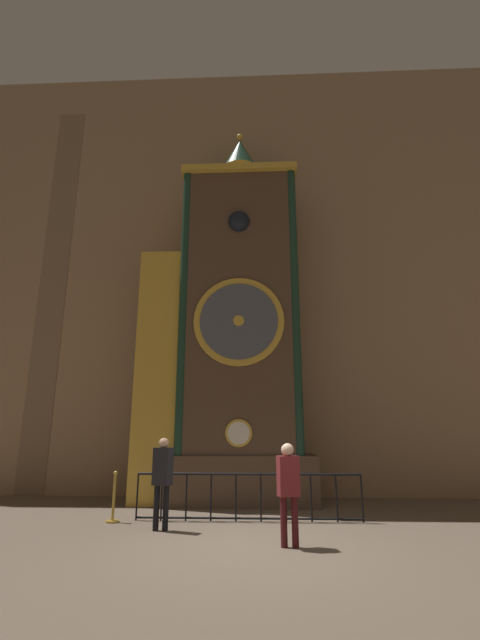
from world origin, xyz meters
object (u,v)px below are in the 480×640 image
(visitor_near, at_px, (163,474))
(visitor_far, at_px, (288,483))
(stanchion_post, at_px, (113,505))
(clock_tower, at_px, (227,329))

(visitor_near, relative_size, visitor_far, 1.04)
(visitor_far, height_order, stanchion_post, visitor_far)
(clock_tower, bearing_deg, visitor_far, -72.18)
(clock_tower, distance_m, visitor_near, 4.88)
(clock_tower, bearing_deg, stanchion_post, -131.76)
(visitor_far, xyz_separation_m, stanchion_post, (-3.50, 1.82, -0.64))
(clock_tower, xyz_separation_m, stanchion_post, (-2.14, -2.40, -4.29))
(clock_tower, distance_m, stanchion_post, 5.36)
(visitor_near, bearing_deg, visitor_far, -5.89)
(clock_tower, xyz_separation_m, visitor_far, (1.35, -4.21, -3.65))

